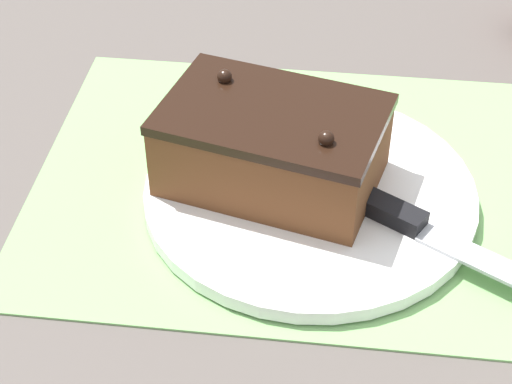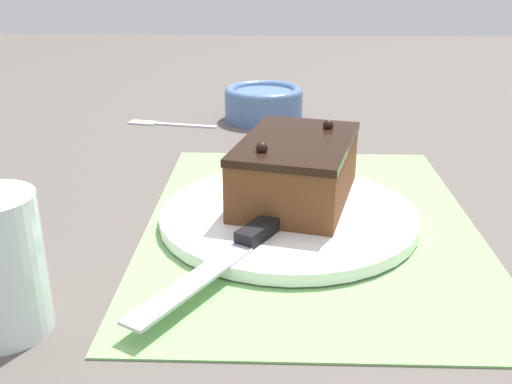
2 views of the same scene
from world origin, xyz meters
name	(u,v)px [view 2 (image 2 of 2)]	position (x,y,z in m)	size (l,w,h in m)	color
ground_plane	(310,225)	(0.00, 0.00, 0.00)	(3.00, 3.00, 0.00)	#544C47
placemat_woven	(310,223)	(0.00, 0.00, 0.00)	(0.46, 0.34, 0.00)	#7AB266
cake_plate	(288,215)	(0.00, 0.02, 0.01)	(0.27, 0.27, 0.01)	white
chocolate_cake	(296,169)	(0.03, 0.02, 0.05)	(0.19, 0.15, 0.08)	brown
serving_knife	(242,244)	(-0.09, 0.07, 0.02)	(0.20, 0.13, 0.01)	black
small_bowl	(264,102)	(0.42, 0.06, 0.03)	(0.13, 0.13, 0.06)	#4C6B9E
dessert_fork	(165,123)	(0.38, 0.22, 0.00)	(0.04, 0.15, 0.01)	#B7BABF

